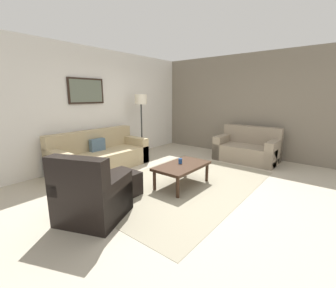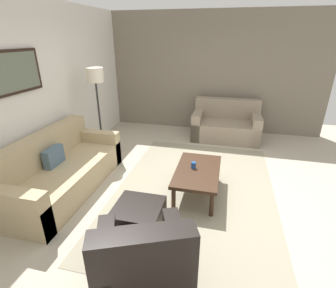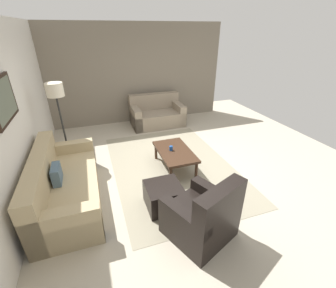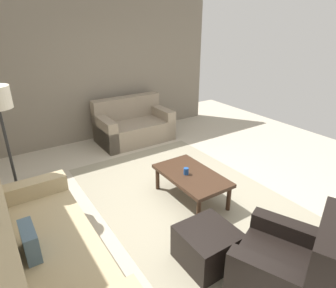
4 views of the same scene
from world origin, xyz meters
The scene contains 12 objects.
ground_plane centered at (0.00, 0.00, 0.00)m, with size 8.00×8.00×0.00m, color #B2A893.
rear_partition centered at (0.00, 2.60, 1.40)m, with size 6.00×0.12×2.80m, color silver.
stone_feature_panel centered at (3.00, 0.00, 1.40)m, with size 0.12×5.20×2.80m, color slate.
area_rug centered at (0.00, 0.00, 0.00)m, with size 3.55×2.40×0.01m, color gray.
couch_main centered at (-0.43, 2.09, 0.30)m, with size 2.19×0.93×0.88m.
couch_loveseat centered at (2.44, -0.38, 0.30)m, with size 0.91×1.51×0.88m.
armchair_leather centered at (-1.84, 0.22, 0.31)m, with size 1.05×1.05×0.95m.
ottoman centered at (-1.08, 0.54, 0.20)m, with size 0.56×0.56×0.40m, color black.
coffee_table centered at (-0.06, -0.03, 0.36)m, with size 1.10×0.64×0.41m.
cup centered at (-0.03, 0.04, 0.46)m, with size 0.07×0.07×0.09m, color #1E478C.
lamp_standing centered at (0.95, 2.05, 1.41)m, with size 0.32×0.32×1.71m.
framed_artwork centered at (-0.37, 2.51, 1.78)m, with size 0.90×0.04×0.59m.
Camera 2 is at (-3.36, -0.37, 2.24)m, focal length 26.93 mm.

